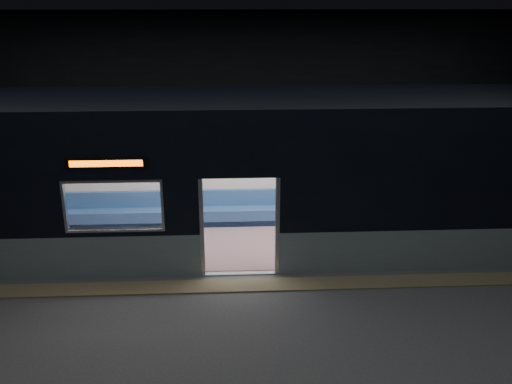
{
  "coord_description": "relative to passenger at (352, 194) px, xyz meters",
  "views": [
    {
      "loc": [
        -0.19,
        -8.72,
        5.19
      ],
      "look_at": [
        0.38,
        2.3,
        1.31
      ],
      "focal_mm": 38.0,
      "sensor_mm": 36.0,
      "label": 1
    }
  ],
  "objects": [
    {
      "name": "passenger",
      "position": [
        0.0,
        0.0,
        0.0
      ],
      "size": [
        0.37,
        0.64,
        1.31
      ],
      "rotation": [
        0.0,
        0.0,
        0.07
      ],
      "color": "black",
      "rests_on": "metro_car"
    },
    {
      "name": "metro_car",
      "position": [
        -2.79,
        -1.0,
        1.07
      ],
      "size": [
        18.0,
        3.04,
        3.35
      ],
      "color": "gray",
      "rests_on": "station_floor"
    },
    {
      "name": "transit_map",
      "position": [
        1.5,
        0.31,
        0.68
      ],
      "size": [
        0.93,
        0.03,
        0.6
      ],
      "primitive_type": "cube",
      "color": "white",
      "rests_on": "metro_car"
    },
    {
      "name": "handbag",
      "position": [
        -0.01,
        -0.21,
        -0.1
      ],
      "size": [
        0.35,
        0.33,
        0.14
      ],
      "primitive_type": "cube",
      "rotation": [
        0.0,
        0.0,
        0.37
      ],
      "color": "black",
      "rests_on": "passenger"
    },
    {
      "name": "tactile_strip",
      "position": [
        -2.79,
        -3.0,
        -0.76
      ],
      "size": [
        22.8,
        0.5,
        0.03
      ],
      "primitive_type": "cube",
      "color": "#8C7F59",
      "rests_on": "station_floor"
    },
    {
      "name": "station_envelope",
      "position": [
        -2.79,
        -3.55,
        2.89
      ],
      "size": [
        24.0,
        14.0,
        5.0
      ],
      "color": "black",
      "rests_on": "station_floor"
    },
    {
      "name": "station_floor",
      "position": [
        -2.79,
        -3.55,
        -0.78
      ],
      "size": [
        24.0,
        14.0,
        0.01
      ],
      "primitive_type": "cube",
      "color": "#47494C",
      "rests_on": "ground"
    }
  ]
}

